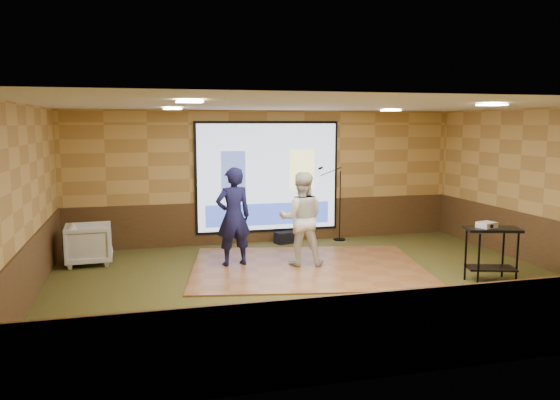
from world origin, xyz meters
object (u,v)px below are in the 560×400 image
object	(u,v)px
dance_floor	(307,267)
player_right	(301,219)
mic_stand	(337,219)
player_left	(233,216)
projector_screen	(268,178)
av_table	(492,244)
banquet_chair	(89,244)
projector	(487,225)
duffel_bag	(284,238)

from	to	relation	value
dance_floor	player_right	world-z (taller)	player_right
dance_floor	mic_stand	world-z (taller)	mic_stand
player_left	player_right	distance (m)	1.29
projector_screen	dance_floor	xyz separation A→B (m)	(0.18, -2.44, -1.46)
mic_stand	av_table	bearing A→B (deg)	-66.78
banquet_chair	projector	bearing A→B (deg)	-116.93
player_right	duffel_bag	distance (m)	2.18
player_right	duffel_bag	size ratio (longest dim) A/B	4.30
projector	duffel_bag	size ratio (longest dim) A/B	0.70
player_right	av_table	xyz separation A→B (m)	(2.86, -1.81, -0.27)
player_left	duffel_bag	xyz separation A→B (m)	(1.47, 1.72, -0.84)
av_table	projector	distance (m)	0.35
projector	mic_stand	bearing A→B (deg)	92.89
player_left	projector	bearing A→B (deg)	144.58
projector_screen	player_left	size ratio (longest dim) A/B	1.78
player_right	banquet_chair	xyz separation A→B (m)	(-3.92, 1.19, -0.52)
mic_stand	player_right	bearing A→B (deg)	-122.59
av_table	banquet_chair	world-z (taller)	av_table
projector_screen	player_right	world-z (taller)	projector_screen
player_left	mic_stand	size ratio (longest dim) A/B	1.07
projector	duffel_bag	xyz separation A→B (m)	(-2.55, 3.79, -0.86)
projector_screen	banquet_chair	world-z (taller)	projector_screen
player_right	av_table	bearing A→B (deg)	161.99
duffel_bag	player_left	bearing A→B (deg)	-130.46
player_right	mic_stand	xyz separation A→B (m)	(1.50, 2.04, -0.42)
player_left	banquet_chair	world-z (taller)	player_left
player_left	projector	world-z (taller)	player_left
dance_floor	av_table	bearing A→B (deg)	-30.58
dance_floor	projector	world-z (taller)	projector
player_left	duffel_bag	world-z (taller)	player_left
projector_screen	projector	xyz separation A→B (m)	(2.87, -4.04, -0.49)
projector_screen	banquet_chair	size ratio (longest dim) A/B	3.83
dance_floor	banquet_chair	xyz separation A→B (m)	(-4.00, 1.35, 0.38)
av_table	banquet_chair	bearing A→B (deg)	156.17
banquet_chair	player_left	bearing A→B (deg)	-111.38
projector	duffel_bag	bearing A→B (deg)	108.45
mic_stand	duffel_bag	size ratio (longest dim) A/B	4.22
av_table	duffel_bag	size ratio (longest dim) A/B	2.28
av_table	projector_screen	bearing A→B (deg)	125.97
projector_screen	mic_stand	distance (m)	1.90
av_table	player_right	bearing A→B (deg)	147.74
dance_floor	duffel_bag	world-z (taller)	duffel_bag
mic_stand	duffel_bag	world-z (taller)	mic_stand
projector_screen	duffel_bag	bearing A→B (deg)	-38.12
player_left	banquet_chair	size ratio (longest dim) A/B	2.15
player_right	projector_screen	bearing A→B (deg)	-73.19
projector	av_table	bearing A→B (deg)	-38.91
dance_floor	projector_screen	bearing A→B (deg)	94.20
player_right	projector	distance (m)	3.28
player_left	projector	size ratio (longest dim) A/B	6.45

